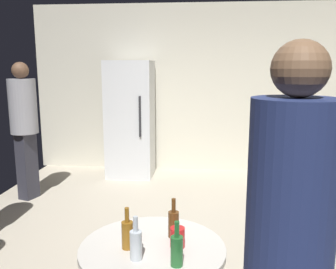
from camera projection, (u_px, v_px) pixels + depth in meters
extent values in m
cube|color=#B2A893|center=(190.00, 247.00, 3.56)|extent=(5.20, 5.20, 0.10)
cube|color=beige|center=(196.00, 89.00, 5.88)|extent=(5.32, 0.06, 2.70)
cube|color=silver|center=(130.00, 119.00, 5.63)|extent=(0.70, 0.65, 1.80)
cube|color=#262628|center=(140.00, 117.00, 5.26)|extent=(0.03, 0.03, 0.60)
cylinder|color=beige|center=(153.00, 249.00, 1.96)|extent=(0.80, 0.80, 0.03)
cylinder|color=#8C5919|center=(127.00, 235.00, 1.93)|extent=(0.06, 0.06, 0.15)
cylinder|color=#8C5919|center=(127.00, 215.00, 1.91)|extent=(0.02, 0.02, 0.08)
cylinder|color=#593314|center=(174.00, 224.00, 2.06)|extent=(0.06, 0.06, 0.15)
cylinder|color=#593314|center=(174.00, 205.00, 2.04)|extent=(0.02, 0.02, 0.08)
cylinder|color=#26662D|center=(177.00, 251.00, 1.76)|extent=(0.06, 0.06, 0.15)
cylinder|color=#26662D|center=(177.00, 229.00, 1.74)|extent=(0.02, 0.02, 0.08)
cylinder|color=silver|center=(136.00, 245.00, 1.82)|extent=(0.06, 0.06, 0.15)
cylinder|color=silver|center=(136.00, 224.00, 1.79)|extent=(0.02, 0.02, 0.08)
cylinder|color=red|center=(177.00, 237.00, 1.94)|extent=(0.08, 0.08, 0.11)
cylinder|color=navy|center=(292.00, 190.00, 1.37)|extent=(0.46, 0.46, 0.70)
sphere|color=#8C6647|center=(300.00, 69.00, 1.29)|extent=(0.21, 0.21, 0.21)
cube|color=#2D2D38|center=(27.00, 166.00, 4.68)|extent=(0.23, 0.26, 0.87)
cylinder|color=gray|center=(23.00, 106.00, 4.54)|extent=(0.43, 0.43, 0.69)
sphere|color=brown|center=(20.00, 70.00, 4.46)|extent=(0.21, 0.21, 0.21)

